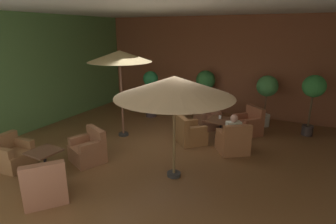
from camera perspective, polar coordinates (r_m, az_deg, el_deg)
name	(u,v)px	position (r m, az deg, el deg)	size (l,w,h in m)	color
ground_plane	(161,151)	(7.75, -1.49, -8.18)	(9.45, 8.94, 0.02)	brown
wall_back_brick	(212,65)	(11.22, 9.25, 9.62)	(9.45, 0.08, 3.81)	brown
wall_left_accent	(38,72)	(10.21, -25.71, 7.50)	(0.08, 8.94, 3.81)	#568346
ceiling_slab	(160,5)	(7.05, -1.74, 21.48)	(9.45, 8.94, 0.06)	silver
cafe_table_front_left	(221,123)	(8.58, 11.03, -2.34)	(0.80, 0.80, 0.61)	black
armchair_front_left_north	(207,119)	(9.52, 8.17, -1.47)	(1.07, 1.07, 0.82)	#945C42
armchair_front_left_east	(190,133)	(8.20, 4.58, -4.42)	(1.10, 1.10, 0.84)	#9A683C
armchair_front_left_south	(233,142)	(7.74, 13.51, -6.12)	(1.05, 1.04, 0.87)	#A0643D
armchair_front_left_west	(248,125)	(9.21, 16.48, -2.56)	(1.07, 1.07, 0.90)	#9F593C
cafe_table_front_right	(45,157)	(6.97, -24.49, -8.64)	(0.68, 0.68, 0.61)	black
armchair_front_right_north	(89,150)	(7.34, -16.35, -7.62)	(1.01, 0.97, 0.85)	#976143
armchair_front_right_east	(12,155)	(7.79, -29.91, -7.88)	(0.83, 0.81, 0.81)	#94653E
armchair_front_right_south	(46,185)	(6.06, -24.32, -13.88)	(1.09, 1.09, 0.90)	#9F6348
patio_umbrella_tall_red	(174,87)	(5.77, 1.36, 5.29)	(2.60, 2.60, 2.35)	#2D2D2D
patio_umbrella_center_beige	(120,57)	(8.36, -10.12, 11.32)	(1.94, 1.94, 2.69)	#2D2D2D
potted_tree_left_corner	(267,91)	(9.98, 20.02, 4.08)	(0.72, 0.72, 1.79)	beige
potted_tree_mid_left	(151,88)	(10.47, -3.65, 5.08)	(0.57, 0.57, 1.79)	#3D2C2E
potted_tree_mid_right	(313,91)	(9.57, 28.21, 3.89)	(0.69, 0.69, 1.96)	#3F3332
potted_tree_right_corner	(205,85)	(10.80, 7.86, 5.61)	(0.75, 0.75, 1.77)	#34382E
patron_blue_shirt	(233,128)	(7.64, 13.58, -3.24)	(0.44, 0.40, 0.67)	silver
iced_drink_cup	(220,117)	(8.63, 10.87, -1.03)	(0.08, 0.08, 0.11)	white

